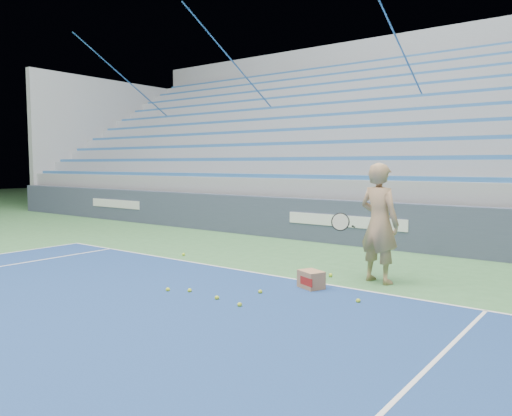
{
  "coord_description": "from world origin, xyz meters",
  "views": [
    {
      "loc": [
        5.62,
        4.72,
        2.0
      ],
      "look_at": [
        -0.19,
        12.38,
        1.15
      ],
      "focal_mm": 35.0,
      "sensor_mm": 36.0,
      "label": 1
    }
  ],
  "objects": [
    {
      "name": "tennis_ball_1",
      "position": [
        1.12,
        10.77,
        0.03
      ],
      "size": [
        0.07,
        0.07,
        0.07
      ],
      "primitive_type": "sphere",
      "color": "#C3DE2D",
      "rests_on": "ground"
    },
    {
      "name": "ball_box",
      "position": [
        1.57,
        11.53,
        0.15
      ],
      "size": [
        0.47,
        0.43,
        0.29
      ],
      "color": "#A87651",
      "rests_on": "ground"
    },
    {
      "name": "bleachers",
      "position": [
        0.0,
        21.6,
        2.36
      ],
      "size": [
        31.0,
        9.15,
        7.3
      ],
      "color": "#93969B",
      "rests_on": "ground"
    },
    {
      "name": "tennis_ball_7",
      "position": [
        0.82,
        10.1,
        0.03
      ],
      "size": [
        0.07,
        0.07,
        0.07
      ],
      "primitive_type": "sphere",
      "color": "#C3DE2D",
      "rests_on": "ground"
    },
    {
      "name": "tennis_ball_3",
      "position": [
        2.55,
        11.21,
        0.03
      ],
      "size": [
        0.07,
        0.07,
        0.07
      ],
      "primitive_type": "sphere",
      "color": "#C3DE2D",
      "rests_on": "ground"
    },
    {
      "name": "tennis_ball_6",
      "position": [
        0.19,
        10.17,
        0.03
      ],
      "size": [
        0.07,
        0.07,
        0.07
      ],
      "primitive_type": "sphere",
      "color": "#C3DE2D",
      "rests_on": "ground"
    },
    {
      "name": "tennis_player",
      "position": [
        2.24,
        12.59,
        1.01
      ],
      "size": [
        1.02,
        0.94,
        2.02
      ],
      "color": "tan",
      "rests_on": "ground"
    },
    {
      "name": "tennis_ball_4",
      "position": [
        -2.13,
        12.32,
        0.03
      ],
      "size": [
        0.07,
        0.07,
        0.07
      ],
      "primitive_type": "sphere",
      "color": "#C3DE2D",
      "rests_on": "ground"
    },
    {
      "name": "tennis_ball_5",
      "position": [
        1.31,
        10.02,
        0.03
      ],
      "size": [
        0.07,
        0.07,
        0.07
      ],
      "primitive_type": "sphere",
      "color": "#C3DE2D",
      "rests_on": "ground"
    },
    {
      "name": "tennis_ball_0",
      "position": [
        1.41,
        12.46,
        0.03
      ],
      "size": [
        0.07,
        0.07,
        0.07
      ],
      "primitive_type": "sphere",
      "color": "#C3DE2D",
      "rests_on": "ground"
    },
    {
      "name": "tennis_ball_2",
      "position": [
        -0.12,
        10.0,
        0.03
      ],
      "size": [
        0.07,
        0.07,
        0.07
      ],
      "primitive_type": "sphere",
      "color": "#C3DE2D",
      "rests_on": "ground"
    },
    {
      "name": "sponsor_barrier",
      "position": [
        0.0,
        15.88,
        0.55
      ],
      "size": [
        30.0,
        0.32,
        1.1
      ],
      "color": "#3B445A",
      "rests_on": "ground"
    }
  ]
}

